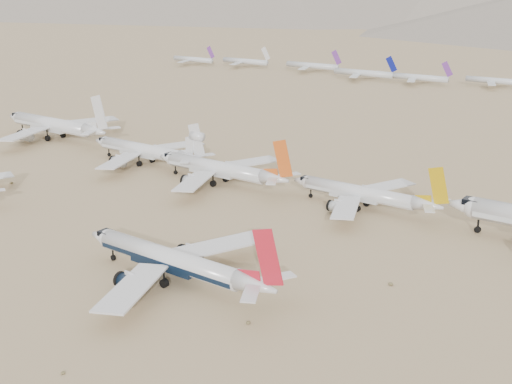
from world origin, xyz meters
TOP-DOWN VIEW (x-y plane):
  - ground at (0.00, 0.00)m, footprint 7000.00×7000.00m
  - main_airliner at (2.82, 6.37)m, footprint 47.88×46.76m
  - row2_gold_tail at (12.24, 69.56)m, footprint 42.65×41.71m
  - row2_orange_tail at (-33.26, 64.49)m, footprint 47.86×46.82m
  - row2_white_trijet at (-67.26, 67.43)m, footprint 48.16×47.07m
  - row2_white_twin at (-123.85, 73.12)m, footprint 56.53×55.31m

SIDE VIEW (x-z plane):
  - ground at x=0.00m, z-range 0.00..0.00m
  - row2_gold_tail at x=12.24m, z-range -3.35..11.84m
  - main_airliner at x=2.82m, z-range -3.80..13.09m
  - row2_orange_tail at x=-33.26m, z-range -3.75..13.33m
  - row2_white_trijet at x=-67.26m, z-range -3.59..13.47m
  - row2_white_twin at x=-123.85m, z-range -4.41..15.79m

